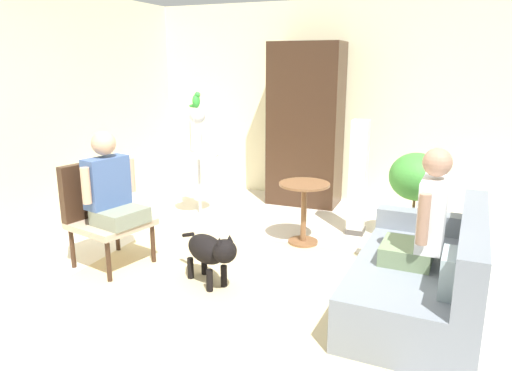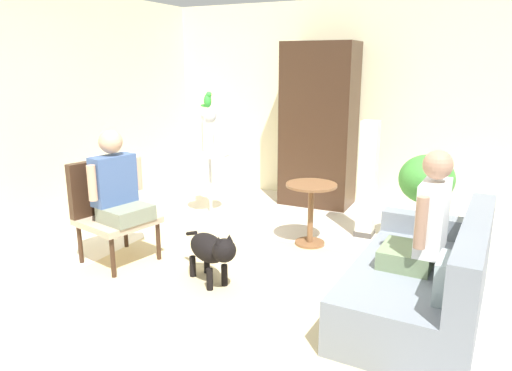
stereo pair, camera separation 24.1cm
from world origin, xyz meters
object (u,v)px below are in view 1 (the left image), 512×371
Objects in this scene: person_on_couch at (425,219)px; round_end_table at (304,204)px; person_on_armchair at (111,187)px; couch at (425,277)px; bird_cage_stand at (199,155)px; dog at (210,251)px; parrot at (196,100)px; column_lamp at (358,179)px; armoire_cabinet at (306,125)px; armchair at (101,208)px; potted_plant at (416,184)px.

person_on_couch reaches higher than round_end_table.
person_on_couch is at bearing 3.51° from person_on_armchair.
person_on_couch is at bearing -151.32° from couch.
dog is at bearing -58.93° from bird_cage_stand.
column_lamp is at bearing 2.96° from parrot.
armoire_cabinet is (-1.71, 2.54, 0.79)m from couch.
armchair is 0.45× the size of armoire_cabinet.
potted_plant is at bearing 31.55° from armchair.
dog is 2.03m from column_lamp.
dog is at bearing -90.50° from armoire_cabinet.
round_end_table is 1.84m from parrot.
potted_plant reaches higher than couch.
potted_plant is (1.53, 1.75, 0.32)m from dog.
dog is at bearing -110.08° from round_end_table.
armchair reaches higher than couch.
potted_plant is 0.45× the size of armoire_cabinet.
round_end_table is (1.49, 1.22, -0.34)m from person_on_armchair.
potted_plant is (2.55, 0.06, -0.80)m from parrot.
parrot reaches higher than person_on_couch.
person_on_armchair is (-2.72, -0.17, 0.02)m from person_on_couch.
person_on_armchair is 1.78m from parrot.
parrot reaches higher than bird_cage_stand.
parrot reaches higher than dog.
bird_cage_stand is at bearing 0.00° from parrot.
bird_cage_stand is 0.63× the size of armoire_cabinet.
armoire_cabinet is (1.05, 1.08, -0.37)m from parrot.
dog is 0.55× the size of column_lamp.
column_lamp reaches higher than potted_plant.
bird_cage_stand is (-1.01, 1.68, 0.46)m from dog.
bird_cage_stand is 1.05× the size of column_lamp.
column_lamp is (1.94, 0.10, -0.81)m from parrot.
column_lamp is at bearing 116.05° from person_on_couch.
armchair is 2.03m from round_end_table.
armoire_cabinet is at bearing 89.50° from dog.
parrot reaches higher than armchair.
person_on_armchair reaches higher than armchair.
person_on_couch is (-0.04, -0.02, 0.47)m from couch.
couch is at bearing -62.47° from column_lamp.
round_end_table is 1.34m from dog.
person_on_couch is 1.76m from dog.
person_on_armchair is (-2.76, -0.19, 0.49)m from couch.
column_lamp is (2.11, 1.71, 0.09)m from armchair.
person_on_couch is at bearing 6.82° from dog.
armoire_cabinet reaches higher than person_on_armchair.
person_on_armchair is 0.39× the size of armoire_cabinet.
parrot is (0.17, 1.61, 0.90)m from armchair.
couch is 0.47m from person_on_couch.
couch is 1.75m from dog.
bird_cage_stand is 1.39× the size of potted_plant.
bird_cage_stand is at bearing -177.03° from column_lamp.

